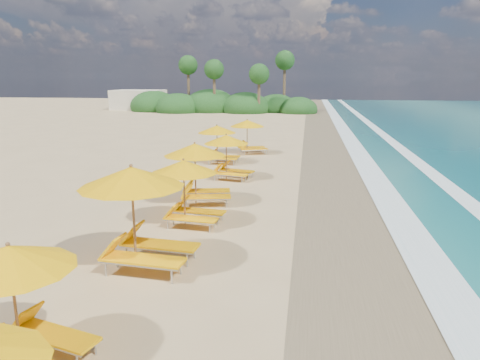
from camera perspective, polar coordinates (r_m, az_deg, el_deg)
ground at (r=16.09m, az=0.00°, el=-4.17°), size 160.00×160.00×0.00m
wet_sand at (r=16.02m, az=14.34°, el=-4.65°), size 4.00×160.00×0.01m
surf_foam at (r=16.52m, az=23.73°, el=-4.74°), size 4.00×160.00×0.01m
station_1 at (r=8.44m, az=-25.89°, el=-13.23°), size 2.67×2.59×2.15m
station_2 at (r=11.52m, az=-12.41°, el=-3.75°), size 3.04×2.86×2.66m
station_3 at (r=14.63m, az=-6.45°, el=-1.01°), size 2.53×2.39×2.19m
station_4 at (r=17.07m, az=-5.06°, el=1.38°), size 2.87×2.75×2.37m
station_5 at (r=21.14m, az=-1.33°, el=3.32°), size 2.65×2.56×2.14m
station_6 at (r=25.08m, az=-2.55°, el=4.87°), size 2.39×2.22×2.16m
station_7 at (r=28.23m, az=1.24°, el=5.80°), size 2.78×2.73×2.17m
treeline at (r=62.05m, az=-2.89°, el=9.50°), size 25.80×8.80×9.74m
beach_building at (r=67.79m, az=-12.67°, el=9.85°), size 7.00×5.00×2.80m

